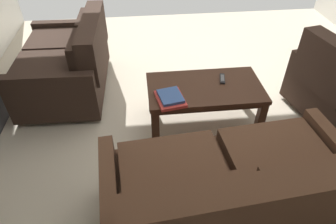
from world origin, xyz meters
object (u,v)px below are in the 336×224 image
Objects in this scene: sofa_main at (233,193)px; book_stack at (170,98)px; coffee_table at (205,92)px; tv_remote at (222,79)px; loveseat_near at (69,63)px.

sofa_main is 5.58× the size of book_stack.
coffee_table is (-0.03, -1.11, 0.02)m from sofa_main.
tv_remote is (-0.19, -0.09, 0.08)m from coffee_table.
sofa_main is at bearing 79.62° from tv_remote.
sofa_main is 1.34× the size of loveseat_near.
sofa_main is 10.67× the size of tv_remote.
book_stack is at bearing 26.81° from coffee_table.
loveseat_near reaches higher than tv_remote.
book_stack is at bearing 138.33° from loveseat_near.
tv_remote is (-0.53, -0.27, -0.01)m from book_stack.
loveseat_near is 1.37m from book_stack.
loveseat_near is at bearing -41.67° from book_stack.
sofa_main reaches higher than tv_remote.
coffee_table is at bearing 151.84° from loveseat_near.
loveseat_near is at bearing -22.38° from tv_remote.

